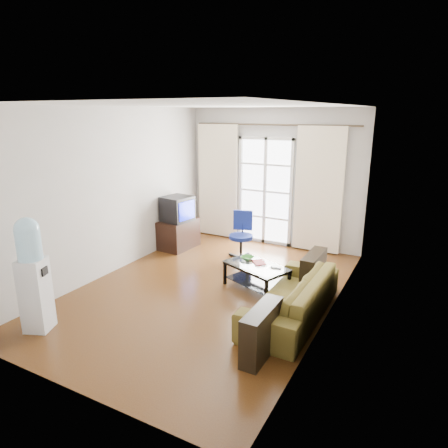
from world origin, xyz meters
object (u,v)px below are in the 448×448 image
Objects in this scene: sofa at (292,296)px; water_cooler at (33,273)px; crt_tv at (176,209)px; coffee_table at (256,274)px; task_chair at (241,246)px; tv_stand at (179,234)px.

sofa is 1.36× the size of water_cooler.
crt_tv is (-2.89, 1.57, 0.52)m from sofa.
sofa is 0.93m from coffee_table.
water_cooler is at bearing -125.23° from task_chair.
sofa is 3.33× the size of crt_tv.
crt_tv reaches higher than task_chair.
crt_tv is (-0.00, -0.05, 0.53)m from tv_stand.
sofa is at bearing -36.52° from coffee_table.
water_cooler is at bearing -55.66° from sofa.
crt_tv is at bearing 154.65° from coffee_table.
water_cooler is at bearing -77.52° from crt_tv.
water_cooler reaches higher than coffee_table.
sofa is 2.20m from task_chair.
sofa is at bearing -19.94° from crt_tv.
coffee_table is at bearing -126.12° from sofa.
sofa reaches higher than coffee_table.
crt_tv is 1.49m from task_chair.
coffee_table is at bearing -16.81° from crt_tv.
coffee_table is 0.76× the size of water_cooler.
crt_tv is 0.41× the size of water_cooler.
sofa is at bearing -63.34° from task_chair.
tv_stand reaches higher than coffee_table.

